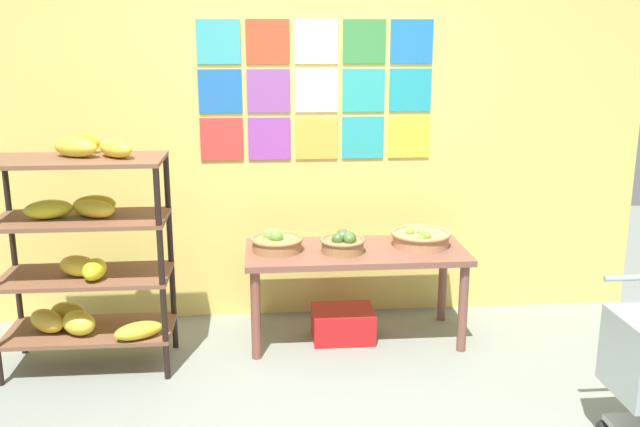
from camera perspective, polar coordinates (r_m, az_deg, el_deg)
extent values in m
cube|color=#ECD064|center=(4.98, -1.60, 6.71)|extent=(4.91, 0.06, 2.69)
cube|color=#3CAEB2|center=(4.90, -8.18, 13.53)|extent=(0.29, 0.01, 0.29)
cube|color=#D54A2A|center=(4.89, -4.24, 13.63)|extent=(0.29, 0.01, 0.29)
cube|color=white|center=(4.90, -0.31, 13.67)|extent=(0.29, 0.01, 0.29)
cube|color=#3C8F45|center=(4.94, 3.58, 13.64)|extent=(0.29, 0.01, 0.29)
cube|color=#2075BA|center=(5.00, 7.39, 13.56)|extent=(0.29, 0.01, 0.29)
cube|color=blue|center=(4.91, -8.04, 9.71)|extent=(0.29, 0.01, 0.29)
cube|color=#944EA4|center=(4.90, -4.17, 9.81)|extent=(0.29, 0.01, 0.29)
cube|color=white|center=(4.92, -0.31, 9.86)|extent=(0.29, 0.01, 0.29)
cube|color=teal|center=(4.96, 3.52, 9.86)|extent=(0.29, 0.01, 0.29)
cube|color=teal|center=(5.01, 7.27, 9.83)|extent=(0.29, 0.01, 0.29)
cube|color=#DA3B35|center=(4.95, -7.91, 5.94)|extent=(0.29, 0.01, 0.29)
cube|color=purple|center=(4.94, -4.10, 6.03)|extent=(0.29, 0.01, 0.29)
cube|color=gold|center=(4.95, -0.30, 6.09)|extent=(0.29, 0.01, 0.29)
cube|color=teal|center=(4.99, 3.46, 6.12)|extent=(0.29, 0.01, 0.29)
cube|color=yellow|center=(5.05, 7.15, 6.13)|extent=(0.29, 0.01, 0.29)
cylinder|color=black|center=(4.19, -12.60, -4.85)|extent=(0.04, 0.04, 1.30)
cylinder|color=black|center=(4.82, -23.37, -3.19)|extent=(0.04, 0.04, 1.30)
cylinder|color=black|center=(4.60, -11.91, -3.09)|extent=(0.04, 0.04, 1.30)
cube|color=brown|center=(4.63, -17.96, -8.96)|extent=(1.00, 0.47, 0.03)
ellipsoid|color=gold|center=(4.70, -19.52, -7.60)|extent=(0.30, 0.24, 0.14)
ellipsoid|color=gold|center=(4.64, -21.10, -8.06)|extent=(0.29, 0.28, 0.14)
ellipsoid|color=yellow|center=(4.54, -18.83, -8.33)|extent=(0.27, 0.26, 0.15)
ellipsoid|color=yellow|center=(4.39, -14.37, -9.10)|extent=(0.31, 0.24, 0.10)
cube|color=brown|center=(4.50, -18.30, -4.81)|extent=(1.00, 0.47, 0.02)
ellipsoid|color=yellow|center=(4.37, -17.68, -4.31)|extent=(0.15, 0.23, 0.12)
ellipsoid|color=yellow|center=(4.47, -18.86, -4.00)|extent=(0.30, 0.26, 0.12)
cube|color=brown|center=(4.41, -18.65, -0.46)|extent=(1.00, 0.47, 0.02)
ellipsoid|color=yellow|center=(4.45, -17.69, 0.69)|extent=(0.26, 0.16, 0.11)
ellipsoid|color=yellow|center=(4.43, -21.01, 0.32)|extent=(0.31, 0.25, 0.11)
ellipsoid|color=yellow|center=(4.37, -17.77, 0.38)|extent=(0.32, 0.26, 0.10)
cube|color=brown|center=(4.33, -19.02, 4.07)|extent=(1.00, 0.47, 0.02)
ellipsoid|color=yellow|center=(4.27, -16.11, 5.08)|extent=(0.28, 0.29, 0.11)
ellipsoid|color=yellow|center=(4.47, -18.61, 5.31)|extent=(0.25, 0.23, 0.12)
ellipsoid|color=gold|center=(4.35, -19.08, 5.08)|extent=(0.32, 0.25, 0.12)
cube|color=brown|center=(4.67, 2.89, -3.12)|extent=(1.44, 0.63, 0.04)
cylinder|color=brown|center=(4.49, -5.19, -8.12)|extent=(0.06, 0.06, 0.59)
cylinder|color=brown|center=(4.67, 11.42, -7.46)|extent=(0.06, 0.06, 0.59)
cylinder|color=brown|center=(4.97, -5.18, -5.87)|extent=(0.06, 0.06, 0.59)
cylinder|color=brown|center=(5.13, 9.84, -5.37)|extent=(0.06, 0.06, 0.59)
cylinder|color=#A37345|center=(4.62, -3.48, -2.54)|extent=(0.32, 0.32, 0.08)
torus|color=#A87243|center=(4.61, -3.48, -2.06)|extent=(0.34, 0.34, 0.02)
sphere|color=#79BB49|center=(4.61, -3.77, -1.85)|extent=(0.08, 0.08, 0.08)
sphere|color=#68B541|center=(4.59, -3.55, -1.80)|extent=(0.09, 0.09, 0.09)
sphere|color=#6CB54B|center=(4.66, -4.07, -1.76)|extent=(0.08, 0.08, 0.08)
sphere|color=#74AD46|center=(4.61, -3.63, -1.94)|extent=(0.07, 0.07, 0.07)
cylinder|color=#B27C58|center=(4.76, 8.10, -2.09)|extent=(0.37, 0.37, 0.09)
torus|color=#AB8250|center=(4.75, 8.12, -1.59)|extent=(0.40, 0.40, 0.03)
sphere|color=#78CA3C|center=(4.73, 8.18, -1.58)|extent=(0.05, 0.05, 0.05)
sphere|color=#7FBE3A|center=(4.65, 8.57, -1.77)|extent=(0.06, 0.06, 0.06)
sphere|color=#87BE3D|center=(4.74, 7.25, -1.44)|extent=(0.06, 0.06, 0.06)
sphere|color=#83C23A|center=(4.61, 8.14, -1.99)|extent=(0.05, 0.05, 0.05)
sphere|color=#7FBE41|center=(4.76, 8.08, -1.45)|extent=(0.05, 0.05, 0.05)
cylinder|color=#9B7142|center=(4.59, 1.83, -2.64)|extent=(0.27, 0.27, 0.08)
torus|color=#946E49|center=(4.57, 1.84, -2.16)|extent=(0.29, 0.29, 0.02)
sphere|color=#4C5B3A|center=(4.57, 1.87, -1.84)|extent=(0.09, 0.09, 0.09)
sphere|color=#436B36|center=(4.55, 2.37, -2.01)|extent=(0.09, 0.09, 0.09)
sphere|color=#4F642D|center=(4.61, 1.84, -1.75)|extent=(0.09, 0.09, 0.09)
sphere|color=#45612C|center=(4.54, 1.43, -2.07)|extent=(0.08, 0.08, 0.08)
sphere|color=#4E6B2D|center=(4.52, 2.37, -2.09)|extent=(0.07, 0.07, 0.07)
sphere|color=#3E5D38|center=(4.57, 1.80, -1.88)|extent=(0.09, 0.09, 0.09)
cube|color=red|center=(4.83, 1.84, -8.85)|extent=(0.41, 0.32, 0.21)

